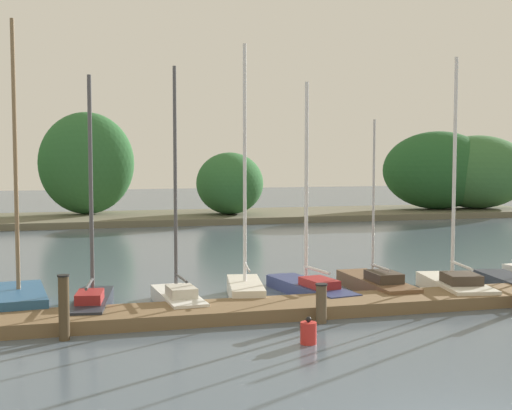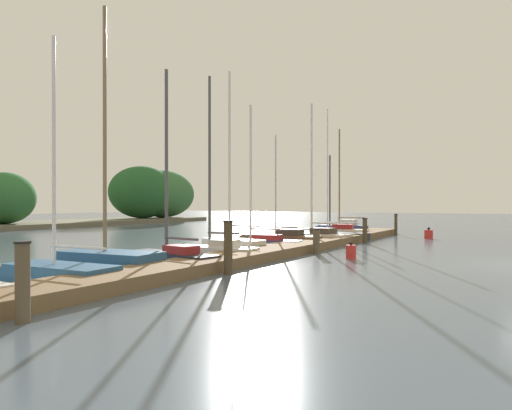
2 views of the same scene
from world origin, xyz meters
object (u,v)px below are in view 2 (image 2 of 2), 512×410
(sailboat_5, at_px, (231,241))
(mooring_piling_2, at_px, (316,241))
(sailboat_2, at_px, (107,256))
(channel_buoy_0, at_px, (351,252))
(sailboat_1, at_px, (56,270))
(sailboat_4, at_px, (213,248))
(sailboat_9, at_px, (329,234))
(sailboat_6, at_px, (255,240))
(mooring_piling_1, at_px, (228,247))
(sailboat_8, at_px, (314,235))
(mooring_piling_3, at_px, (365,230))
(mooring_piling_4, at_px, (396,224))
(sailboat_7, at_px, (279,238))
(sailboat_3, at_px, (170,253))
(sailboat_11, at_px, (341,227))
(channel_buoy_1, at_px, (429,234))
(sailboat_10, at_px, (333,231))
(mooring_piling_0, at_px, (23,282))

(sailboat_5, xyz_separation_m, mooring_piling_2, (1.19, -3.40, 0.08))
(sailboat_2, height_order, channel_buoy_0, sailboat_2)
(sailboat_1, relative_size, channel_buoy_0, 10.10)
(sailboat_4, relative_size, sailboat_9, 0.92)
(sailboat_6, relative_size, mooring_piling_1, 4.23)
(sailboat_1, relative_size, sailboat_6, 0.98)
(sailboat_1, bearing_deg, sailboat_4, -97.03)
(sailboat_6, distance_m, sailboat_8, 4.56)
(sailboat_1, xyz_separation_m, mooring_piling_1, (3.38, -3.16, 0.47))
(mooring_piling_3, relative_size, mooring_piling_4, 0.95)
(sailboat_7, bearing_deg, sailboat_3, 92.39)
(sailboat_2, xyz_separation_m, sailboat_6, (8.58, -0.13, -0.08))
(sailboat_8, distance_m, mooring_piling_1, 12.03)
(sailboat_4, height_order, sailboat_11, sailboat_11)
(sailboat_4, relative_size, channel_buoy_1, 10.34)
(sailboat_10, bearing_deg, sailboat_5, 77.19)
(sailboat_2, xyz_separation_m, mooring_piling_1, (1.25, -3.64, 0.35))
(sailboat_3, xyz_separation_m, sailboat_10, (15.29, 0.24, -0.07))
(sailboat_8, distance_m, mooring_piling_3, 2.65)
(sailboat_11, relative_size, mooring_piling_3, 5.40)
(sailboat_5, xyz_separation_m, sailboat_8, (6.51, -0.98, -0.06))
(mooring_piling_0, bearing_deg, sailboat_5, 16.68)
(sailboat_7, height_order, sailboat_10, sailboat_7)
(sailboat_11, bearing_deg, sailboat_2, 86.32)
(mooring_piling_3, bearing_deg, sailboat_5, 153.56)
(sailboat_1, bearing_deg, sailboat_9, -95.95)
(sailboat_4, distance_m, mooring_piling_3, 9.71)
(sailboat_11, height_order, mooring_piling_2, sailboat_11)
(sailboat_4, height_order, sailboat_6, sailboat_4)
(sailboat_4, distance_m, channel_buoy_0, 5.16)
(sailboat_7, relative_size, mooring_piling_0, 3.87)
(mooring_piling_2, height_order, mooring_piling_4, mooring_piling_4)
(sailboat_2, bearing_deg, sailboat_11, -96.54)
(sailboat_8, distance_m, channel_buoy_1, 7.21)
(sailboat_1, bearing_deg, sailboat_2, -81.13)
(sailboat_8, relative_size, mooring_piling_2, 7.14)
(mooring_piling_0, distance_m, mooring_piling_4, 25.69)
(channel_buoy_1, bearing_deg, sailboat_7, 143.17)
(sailboat_1, xyz_separation_m, mooring_piling_3, (15.75, -3.26, 0.33))
(sailboat_4, xyz_separation_m, channel_buoy_1, (14.04, -5.14, -0.12))
(sailboat_5, bearing_deg, sailboat_9, -86.34)
(sailboat_2, distance_m, sailboat_6, 8.58)
(sailboat_3, bearing_deg, mooring_piling_2, -108.11)
(sailboat_3, relative_size, mooring_piling_1, 4.20)
(sailboat_6, relative_size, sailboat_7, 1.21)
(mooring_piling_4, height_order, channel_buoy_1, mooring_piling_4)
(sailboat_4, relative_size, mooring_piling_3, 5.32)
(sailboat_7, height_order, sailboat_11, sailboat_11)
(sailboat_4, bearing_deg, sailboat_7, -89.07)
(sailboat_2, relative_size, sailboat_9, 1.09)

